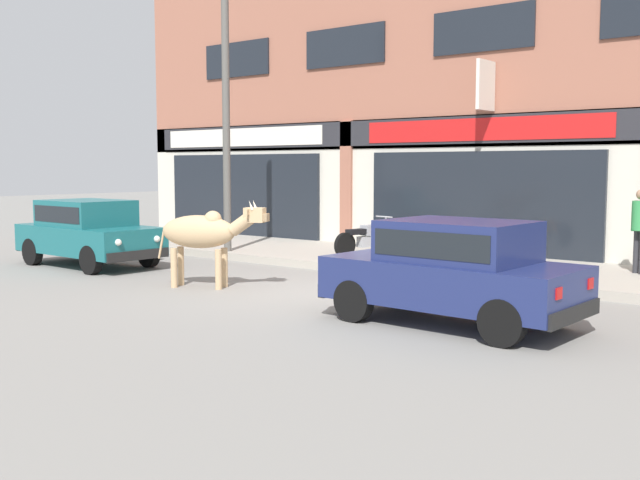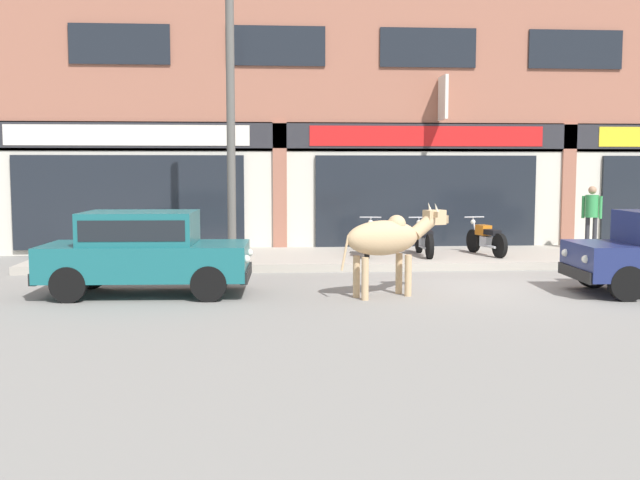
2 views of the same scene
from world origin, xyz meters
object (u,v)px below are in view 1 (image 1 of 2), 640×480
object	(u,v)px
cow	(204,233)
motorcycle_2	(475,247)
utility_pole	(226,123)
car_1	(88,229)
motorcycle_0	(365,239)
car_0	(454,267)
motorcycle_1	(411,243)

from	to	relation	value
cow	motorcycle_2	size ratio (longest dim) A/B	1.13
cow	utility_pole	xyz separation A→B (m)	(-2.81, 3.39, 2.21)
car_1	utility_pole	world-z (taller)	utility_pole
motorcycle_0	cow	bearing A→B (deg)	-93.99
cow	car_1	xyz separation A→B (m)	(-4.20, 0.47, -0.19)
motorcycle_0	car_0	bearing A→B (deg)	-44.93
cow	motorcycle_0	distance (m)	4.70
car_0	utility_pole	xyz separation A→B (m)	(-7.92, 3.49, 2.40)
cow	motorcycle_2	world-z (taller)	cow
car_0	motorcycle_0	world-z (taller)	car_0
car_1	motorcycle_1	xyz separation A→B (m)	(5.81, 4.06, -0.25)
car_1	utility_pole	size ratio (longest dim) A/B	0.60
cow	car_1	distance (m)	4.23
motorcycle_0	motorcycle_2	world-z (taller)	same
motorcycle_0	motorcycle_2	size ratio (longest dim) A/B	1.00
cow	motorcycle_2	bearing A→B (deg)	55.89
cow	car_0	size ratio (longest dim) A/B	0.55
cow	utility_pole	size ratio (longest dim) A/B	0.33
motorcycle_0	motorcycle_1	xyz separation A→B (m)	(1.28, -0.14, 0.00)
cow	motorcycle_2	xyz separation A→B (m)	(3.10, 4.58, -0.44)
cow	motorcycle_1	xyz separation A→B (m)	(1.61, 4.53, -0.44)
cow	car_0	bearing A→B (deg)	-1.18
car_0	utility_pole	distance (m)	8.98
utility_pole	car_0	bearing A→B (deg)	-23.80
motorcycle_1	motorcycle_2	bearing A→B (deg)	1.84
motorcycle_1	motorcycle_0	bearing A→B (deg)	173.93
utility_pole	motorcycle_0	bearing A→B (deg)	22.23
car_0	car_1	bearing A→B (deg)	176.49
motorcycle_1	car_0	bearing A→B (deg)	-52.94
car_1	motorcycle_0	xyz separation A→B (m)	(4.53, 4.20, -0.25)
cow	motorcycle_1	world-z (taller)	cow
motorcycle_1	utility_pole	bearing A→B (deg)	-165.48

